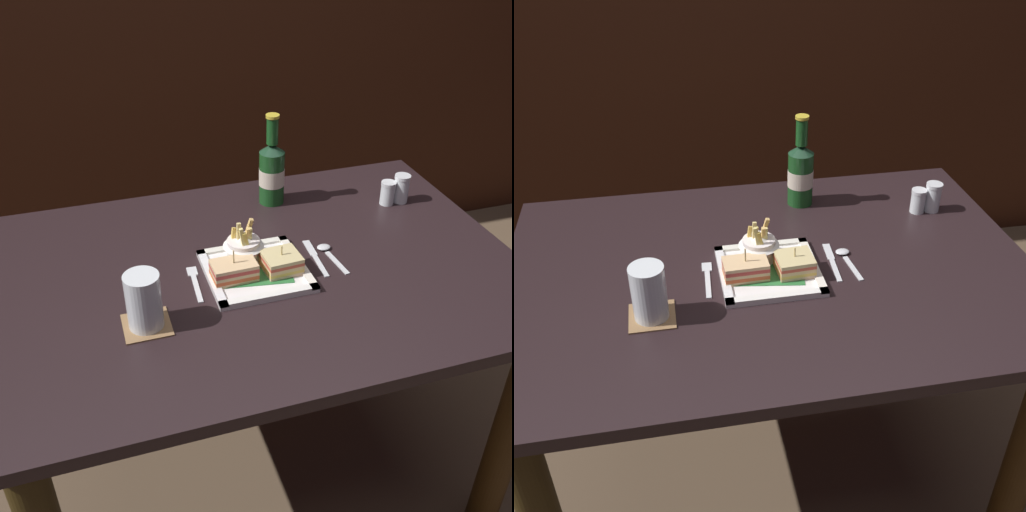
# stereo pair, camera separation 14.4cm
# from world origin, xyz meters

# --- Properties ---
(ground_plane) EXTENTS (6.00, 6.00, 0.00)m
(ground_plane) POSITION_xyz_m (0.00, 0.00, 0.00)
(ground_plane) COLOR brown
(dining_table) EXTENTS (1.28, 0.89, 0.76)m
(dining_table) POSITION_xyz_m (0.00, 0.00, 0.61)
(dining_table) COLOR black
(dining_table) RESTS_ON ground_plane
(square_plate) EXTENTS (0.24, 0.24, 0.02)m
(square_plate) POSITION_xyz_m (-0.01, -0.03, 0.76)
(square_plate) COLOR white
(square_plate) RESTS_ON dining_table
(sandwich_half_left) EXTENTS (0.10, 0.07, 0.08)m
(sandwich_half_left) POSITION_xyz_m (-0.07, -0.05, 0.79)
(sandwich_half_left) COLOR #DCBC7F
(sandwich_half_left) RESTS_ON square_plate
(sandwich_half_right) EXTENTS (0.09, 0.08, 0.07)m
(sandwich_half_right) POSITION_xyz_m (0.05, -0.05, 0.79)
(sandwich_half_right) COLOR #E3B78E
(sandwich_half_right) RESTS_ON square_plate
(fries_cup) EXTENTS (0.10, 0.10, 0.11)m
(fries_cup) POSITION_xyz_m (-0.03, 0.02, 0.81)
(fries_cup) COLOR white
(fries_cup) RESTS_ON square_plate
(beer_bottle) EXTENTS (0.07, 0.07, 0.26)m
(beer_bottle) POSITION_xyz_m (0.14, 0.30, 0.85)
(beer_bottle) COLOR #18491D
(beer_bottle) RESTS_ON dining_table
(drink_coaster) EXTENTS (0.10, 0.10, 0.00)m
(drink_coaster) POSITION_xyz_m (-0.29, -0.14, 0.76)
(drink_coaster) COLOR olive
(drink_coaster) RESTS_ON dining_table
(water_glass) EXTENTS (0.08, 0.08, 0.13)m
(water_glass) POSITION_xyz_m (-0.29, -0.14, 0.82)
(water_glass) COLOR silver
(water_glass) RESTS_ON dining_table
(fork) EXTENTS (0.03, 0.14, 0.00)m
(fork) POSITION_xyz_m (-0.16, -0.02, 0.76)
(fork) COLOR silver
(fork) RESTS_ON dining_table
(knife) EXTENTS (0.02, 0.17, 0.00)m
(knife) POSITION_xyz_m (0.15, -0.00, 0.76)
(knife) COLOR silver
(knife) RESTS_ON dining_table
(spoon) EXTENTS (0.04, 0.14, 0.01)m
(spoon) POSITION_xyz_m (0.19, 0.00, 0.76)
(spoon) COLOR silver
(spoon) RESTS_ON dining_table
(salt_shaker) EXTENTS (0.04, 0.04, 0.07)m
(salt_shaker) POSITION_xyz_m (0.45, 0.19, 0.79)
(salt_shaker) COLOR silver
(salt_shaker) RESTS_ON dining_table
(pepper_shaker) EXTENTS (0.05, 0.05, 0.08)m
(pepper_shaker) POSITION_xyz_m (0.49, 0.19, 0.79)
(pepper_shaker) COLOR silver
(pepper_shaker) RESTS_ON dining_table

